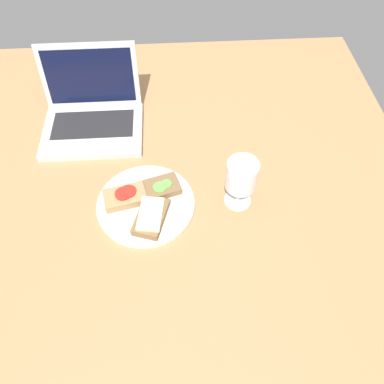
{
  "coord_description": "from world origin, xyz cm",
  "views": [
    {
      "loc": [
        1.88,
        -63.3,
        85.59
      ],
      "look_at": [
        5.49,
        -6.17,
        8.0
      ],
      "focal_mm": 35.0,
      "sensor_mm": 36.0,
      "label": 1
    }
  ],
  "objects": [
    {
      "name": "sandwich_with_tomato",
      "position": [
        -12.07,
        -4.92,
        5.69
      ],
      "size": [
        12.06,
        8.61,
        3.02
      ],
      "color": "#A88456",
      "rests_on": "plate"
    },
    {
      "name": "wine_glass",
      "position": [
        17.78,
        -6.09,
        13.02
      ],
      "size": [
        7.91,
        7.91,
        14.92
      ],
      "color": "white",
      "rests_on": "wooden_table"
    },
    {
      "name": "sandwich_with_cheese",
      "position": [
        -5.29,
        -11.5,
        5.71
      ],
      "size": [
        10.05,
        13.22,
        2.95
      ],
      "color": "brown",
      "rests_on": "plate"
    },
    {
      "name": "wooden_table",
      "position": [
        0.0,
        0.0,
        1.5
      ],
      "size": [
        140.0,
        140.0,
        3.0
      ],
      "primitive_type": "cube",
      "color": "#B27F51",
      "rests_on": "ground"
    },
    {
      "name": "laptop",
      "position": [
        -23.32,
        25.79,
        7.08
      ],
      "size": [
        30.17,
        26.83,
        21.41
      ],
      "color": "silver",
      "rests_on": "wooden_table"
    },
    {
      "name": "plate",
      "position": [
        -6.81,
        -6.26,
        3.66
      ],
      "size": [
        25.98,
        25.98,
        1.32
      ],
      "primitive_type": "cylinder",
      "color": "silver",
      "rests_on": "wooden_table"
    },
    {
      "name": "sandwich_with_cucumber",
      "position": [
        -2.99,
        -2.33,
        5.43
      ],
      "size": [
        11.95,
        9.4,
        2.47
      ],
      "color": "brown",
      "rests_on": "plate"
    }
  ]
}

